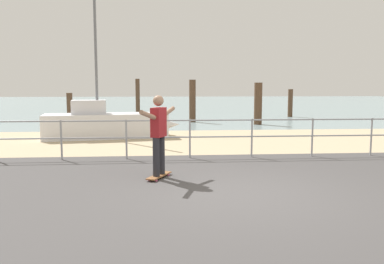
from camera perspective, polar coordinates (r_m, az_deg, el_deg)
The scene contains 12 objects.
ground_plane at distance 6.29m, azimuth 9.07°, elevation -11.35°, with size 24.00×10.00×0.04m, color #474444.
beach_strip at distance 14.02m, azimuth 1.40°, elevation -1.24°, with size 24.00×6.00×0.04m, color tan.
sea_surface at distance 41.88m, azimuth -2.55°, elevation 4.06°, with size 72.00×50.00×0.04m, color #849EA3.
railing_fence at distance 10.48m, azimuth -4.84°, elevation -0.09°, with size 14.98×0.05×1.05m.
sailboat at distance 14.97m, azimuth -11.54°, elevation 1.15°, with size 5.06×2.06×5.31m.
skateboard at distance 8.37m, azimuth -4.72°, elevation -6.23°, with size 0.54×0.80×0.08m.
skateboarder at distance 8.21m, azimuth -4.79°, elevation 0.24°, with size 0.73×1.33×1.65m.
groyne_post_0 at distance 20.93m, azimuth -17.04°, elevation 3.23°, with size 0.29×0.29×1.55m, color #513826.
groyne_post_1 at distance 25.65m, azimuth -7.75°, elevation 4.93°, with size 0.27×0.27×2.33m, color #513826.
groyne_post_2 at distance 20.80m, azimuth 0.06°, elevation 4.42°, with size 0.34×0.34×2.21m, color #513826.
groyne_post_3 at distance 19.80m, azimuth 9.40°, elevation 3.99°, with size 0.39×0.39×2.06m, color #513826.
groyne_post_4 at distance 24.97m, azimuth 13.84°, elevation 4.01°, with size 0.29×0.29×1.69m, color #513826.
Camera 1 is at (-1.43, -6.81, 1.94)m, focal length 37.40 mm.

